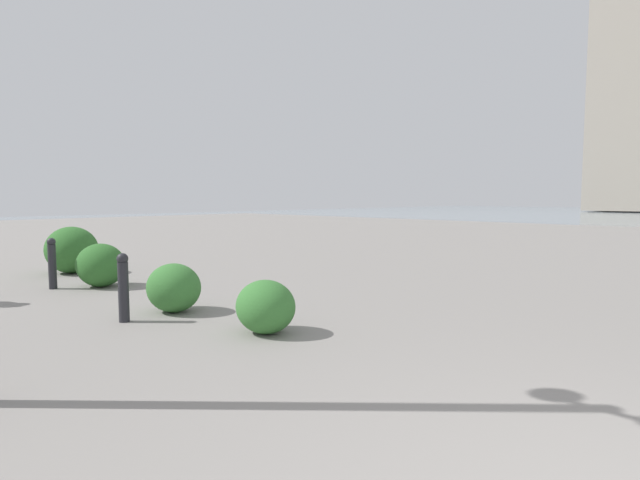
% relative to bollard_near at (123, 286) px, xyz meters
% --- Properties ---
extents(bollard_near, '(0.13, 0.13, 0.80)m').
position_rel_bollard_near_xyz_m(bollard_near, '(0.00, 0.00, 0.00)').
color(bollard_near, '#232328').
rests_on(bollard_near, ground).
extents(bollard_mid, '(0.13, 0.13, 0.81)m').
position_rel_bollard_near_xyz_m(bollard_mid, '(2.88, -0.21, 0.00)').
color(bollard_mid, '#232328').
rests_on(bollard_mid, ground).
extents(shrub_low, '(0.82, 0.74, 0.70)m').
position_rel_bollard_near_xyz_m(shrub_low, '(2.53, -0.82, -0.07)').
color(shrub_low, '#2D6628').
rests_on(shrub_low, ground).
extents(shrub_round, '(0.72, 0.65, 0.62)m').
position_rel_bollard_near_xyz_m(shrub_round, '(0.04, -0.67, -0.11)').
color(shrub_round, '#387533').
rests_on(shrub_round, ground).
extents(shrub_wide, '(0.67, 0.61, 0.57)m').
position_rel_bollard_near_xyz_m(shrub_wide, '(-1.57, -0.81, -0.13)').
color(shrub_wide, '#387533').
rests_on(shrub_wide, ground).
extents(shrub_tall, '(1.04, 0.94, 0.89)m').
position_rel_bollard_near_xyz_m(shrub_tall, '(4.41, -1.07, 0.02)').
color(shrub_tall, '#2D6628').
rests_on(shrub_tall, ground).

